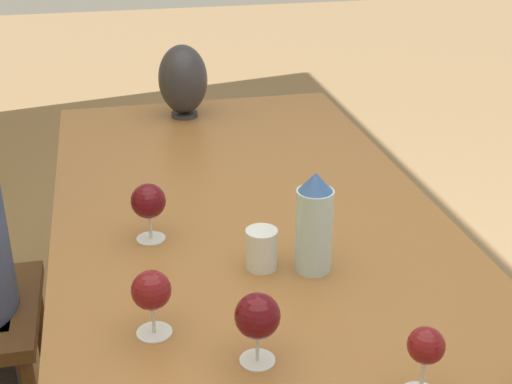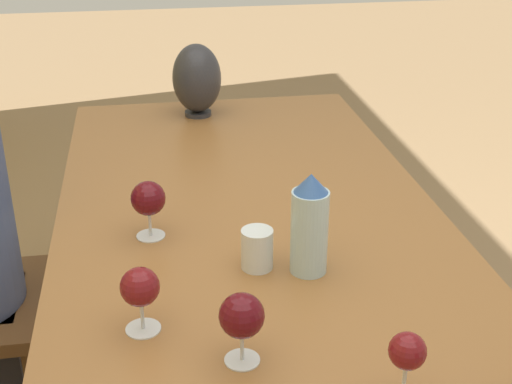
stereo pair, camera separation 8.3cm
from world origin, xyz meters
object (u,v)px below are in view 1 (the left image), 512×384
Objects in this scene: wine_glass_4 at (148,202)px; wine_glass_6 at (257,317)px; water_bottle at (314,224)px; vase at (183,80)px; wine_glass_0 at (426,349)px; wine_glass_2 at (151,292)px; water_tumbler at (262,249)px.

wine_glass_6 is at bearing -163.18° from wine_glass_4.
vase reaches higher than water_bottle.
wine_glass_0 is 0.96× the size of wine_glass_4.
wine_glass_2 is at bearing 54.74° from wine_glass_6.
wine_glass_6 is (0.15, 0.24, -0.00)m from wine_glass_0.
water_tumbler is 0.49m from wine_glass_0.
water_bottle is at bearing 7.95° from wine_glass_0.
water_bottle is at bearing -172.16° from vase.
vase is 1.82× the size of wine_glass_6.
vase reaches higher than wine_glass_4.
wine_glass_0 is 0.74m from wine_glass_4.
wine_glass_4 is (-0.85, 0.19, -0.03)m from vase.
wine_glass_0 is 1.01× the size of wine_glass_2.
water_tumbler is 0.65× the size of wine_glass_4.
wine_glass_2 is (0.27, 0.41, -0.01)m from wine_glass_0.
water_tumbler is at bearing -52.94° from wine_glass_2.
wine_glass_0 is at bearing -172.05° from water_bottle.
vase reaches higher than wine_glass_6.
wine_glass_0 is at bearing -122.82° from wine_glass_2.
water_bottle is 1.67× the size of wine_glass_6.
vase is 1.23m from wine_glass_2.
water_bottle is at bearing -33.42° from wine_glass_6.
wine_glass_6 is at bearing 58.98° from wine_glass_0.
water_tumbler is (0.03, 0.11, -0.07)m from water_bottle.
water_tumbler is 0.68× the size of wine_glass_2.
wine_glass_0 is at bearing -121.02° from wine_glass_6.
water_tumbler is 0.68× the size of wine_glass_0.
wine_glass_6 is at bearing -125.26° from wine_glass_2.
wine_glass_0 reaches higher than water_tumbler.
water_tumbler is 0.32m from wine_glass_6.
wine_glass_0 reaches higher than wine_glass_2.
wine_glass_2 is at bearing 113.95° from water_bottle.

